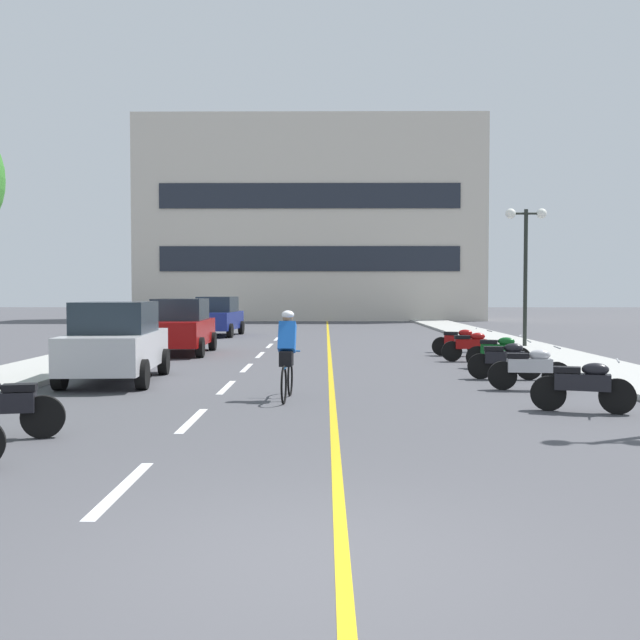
{
  "coord_description": "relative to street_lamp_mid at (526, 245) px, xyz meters",
  "views": [
    {
      "loc": [
        0.12,
        -5.47,
        2.04
      ],
      "look_at": [
        -0.07,
        19.78,
        1.07
      ],
      "focal_mm": 40.83,
      "sensor_mm": 36.0,
      "label": 1
    }
  ],
  "objects": [
    {
      "name": "motorcycle_7",
      "position": [
        -2.85,
        -2.8,
        -3.24
      ],
      "size": [
        1.67,
        0.68,
        0.92
      ],
      "color": "black",
      "rests_on": "ground"
    },
    {
      "name": "motorcycle_2",
      "position": [
        -2.75,
        -13.64,
        -3.24
      ],
      "size": [
        1.64,
        0.79,
        0.92
      ],
      "color": "black",
      "rests_on": "ground"
    },
    {
      "name": "lane_dash_4",
      "position": [
        -9.23,
        -2.45,
        -3.71
      ],
      "size": [
        0.14,
        2.2,
        0.01
      ],
      "primitive_type": "cube",
      "color": "silver",
      "rests_on": "ground"
    },
    {
      "name": "motorcycle_5",
      "position": [
        -2.53,
        -6.73,
        -3.24
      ],
      "size": [
        1.63,
        0.81,
        0.92
      ],
      "color": "black",
      "rests_on": "ground"
    },
    {
      "name": "motorcycle_6",
      "position": [
        -2.84,
        -4.64,
        -3.24
      ],
      "size": [
        1.7,
        0.6,
        0.92
      ],
      "color": "black",
      "rests_on": "ground"
    },
    {
      "name": "curb_right",
      "position": [
        -0.03,
        3.55,
        -3.65
      ],
      "size": [
        2.4,
        72.0,
        0.12
      ],
      "primitive_type": "cube",
      "color": "#A8A8A3",
      "rests_on": "ground"
    },
    {
      "name": "motorcycle_4",
      "position": [
        -2.92,
        -9.0,
        -3.24
      ],
      "size": [
        1.7,
        0.6,
        0.92
      ],
      "color": "black",
      "rests_on": "ground"
    },
    {
      "name": "street_lamp_mid",
      "position": [
        0.0,
        0.0,
        0.0
      ],
      "size": [
        1.46,
        0.36,
        4.88
      ],
      "color": "black",
      "rests_on": "curb_right"
    },
    {
      "name": "lane_dash_9",
      "position": [
        -9.23,
        17.55,
        -3.71
      ],
      "size": [
        0.14,
        2.2,
        0.01
      ],
      "primitive_type": "cube",
      "color": "silver",
      "rests_on": "ground"
    },
    {
      "name": "parked_car_far",
      "position": [
        -12.12,
        7.75,
        -2.8
      ],
      "size": [
        2.13,
        4.3,
        1.82
      ],
      "color": "black",
      "rests_on": "ground"
    },
    {
      "name": "office_building",
      "position": [
        -8.21,
        28.0,
        3.52
      ],
      "size": [
        24.78,
        7.02,
        14.47
      ],
      "color": "beige",
      "rests_on": "ground"
    },
    {
      "name": "parked_car_near",
      "position": [
        -11.88,
        -9.48,
        -2.8
      ],
      "size": [
        2.13,
        4.3,
        1.82
      ],
      "color": "black",
      "rests_on": "ground"
    },
    {
      "name": "curb_left",
      "position": [
        -14.43,
        3.55,
        -3.65
      ],
      "size": [
        2.4,
        72.0,
        0.12
      ],
      "primitive_type": "cube",
      "color": "#A8A8A3",
      "rests_on": "ground"
    },
    {
      "name": "motorcycle_1",
      "position": [
        -11.61,
        -16.0,
        -3.24
      ],
      "size": [
        1.68,
        0.66,
        0.92
      ],
      "color": "black",
      "rests_on": "ground"
    },
    {
      "name": "motorcycle_3",
      "position": [
        -2.86,
        -10.86,
        -3.24
      ],
      "size": [
        1.7,
        0.6,
        0.92
      ],
      "color": "black",
      "rests_on": "ground"
    },
    {
      "name": "ground_plane",
      "position": [
        -7.23,
        0.55,
        -3.71
      ],
      "size": [
        140.0,
        140.0,
        0.0
      ],
      "primitive_type": "plane",
      "color": "#47474C"
    },
    {
      "name": "lane_dash_1",
      "position": [
        -9.23,
        -14.45,
        -3.71
      ],
      "size": [
        0.14,
        2.2,
        0.01
      ],
      "primitive_type": "cube",
      "color": "silver",
      "rests_on": "ground"
    },
    {
      "name": "lane_dash_11",
      "position": [
        -9.23,
        25.55,
        -3.71
      ],
      "size": [
        0.14,
        2.2,
        0.01
      ],
      "primitive_type": "cube",
      "color": "silver",
      "rests_on": "ground"
    },
    {
      "name": "cyclist_rider",
      "position": [
        -7.84,
        -12.18,
        -2.83
      ],
      "size": [
        0.42,
        1.77,
        1.71
      ],
      "color": "black",
      "rests_on": "ground"
    },
    {
      "name": "lane_dash_5",
      "position": [
        -9.23,
        1.55,
        -3.71
      ],
      "size": [
        0.14,
        2.2,
        0.01
      ],
      "primitive_type": "cube",
      "color": "silver",
      "rests_on": "ground"
    },
    {
      "name": "centre_line_yellow",
      "position": [
        -6.98,
        3.55,
        -3.71
      ],
      "size": [
        0.12,
        66.0,
        0.01
      ],
      "primitive_type": "cube",
      "color": "gold",
      "rests_on": "ground"
    },
    {
      "name": "lane_dash_10",
      "position": [
        -9.23,
        21.55,
        -3.71
      ],
      "size": [
        0.14,
        2.2,
        0.01
      ],
      "primitive_type": "cube",
      "color": "silver",
      "rests_on": "ground"
    },
    {
      "name": "lane_dash_7",
      "position": [
        -9.23,
        9.55,
        -3.71
      ],
      "size": [
        0.14,
        2.2,
        0.01
      ],
      "primitive_type": "cube",
      "color": "silver",
      "rests_on": "ground"
    },
    {
      "name": "lane_dash_0",
      "position": [
        -9.23,
        -18.45,
        -3.71
      ],
      "size": [
        0.14,
        2.2,
        0.01
      ],
      "primitive_type": "cube",
      "color": "silver",
      "rests_on": "ground"
    },
    {
      "name": "lane_dash_3",
      "position": [
        -9.23,
        -6.45,
        -3.71
      ],
      "size": [
        0.14,
        2.2,
        0.01
      ],
      "primitive_type": "cube",
      "color": "silver",
      "rests_on": "ground"
    },
    {
      "name": "parked_car_mid",
      "position": [
        -11.88,
        -2.06,
        -2.8
      ],
      "size": [
        1.98,
        4.23,
        1.82
      ],
      "color": "black",
      "rests_on": "ground"
    },
    {
      "name": "lane_dash_2",
      "position": [
        -9.23,
        -10.45,
        -3.71
      ],
      "size": [
        0.14,
        2.2,
        0.01
      ],
      "primitive_type": "cube",
      "color": "silver",
      "rests_on": "ground"
    },
    {
      "name": "lane_dash_6",
      "position": [
        -9.23,
        5.55,
        -3.71
      ],
      "size": [
        0.14,
        2.2,
        0.01
      ],
      "primitive_type": "cube",
      "color": "silver",
      "rests_on": "ground"
    },
    {
      "name": "lane_dash_8",
      "position": [
        -9.23,
        13.55,
        -3.71
      ],
      "size": [
        0.14,
        2.2,
        0.01
      ],
      "primitive_type": "cube",
      "color": "silver",
      "rests_on": "ground"
    }
  ]
}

